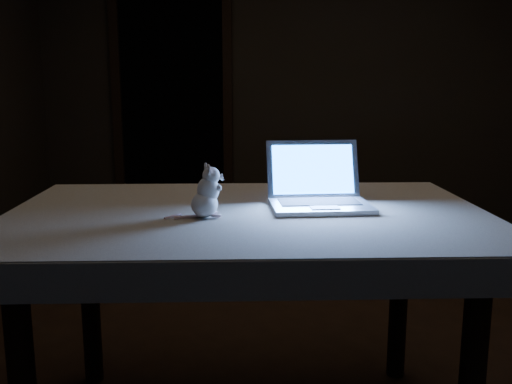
# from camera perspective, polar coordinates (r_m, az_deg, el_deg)

# --- Properties ---
(floor) EXTENTS (5.00, 5.00, 0.00)m
(floor) POSITION_cam_1_polar(r_m,az_deg,el_deg) (2.84, 5.13, -16.19)
(floor) COLOR black
(floor) RESTS_ON ground
(back_wall) EXTENTS (4.50, 0.04, 2.60)m
(back_wall) POSITION_cam_1_polar(r_m,az_deg,el_deg) (5.03, 4.23, 10.94)
(back_wall) COLOR black
(back_wall) RESTS_ON ground
(doorway) EXTENTS (1.06, 0.36, 2.13)m
(doorway) POSITION_cam_1_polar(r_m,az_deg,el_deg) (5.13, -8.32, 8.23)
(doorway) COLOR black
(doorway) RESTS_ON back_wall
(table) EXTENTS (1.65, 1.13, 0.84)m
(table) POSITION_cam_1_polar(r_m,az_deg,el_deg) (2.14, -0.83, -13.16)
(table) COLOR black
(table) RESTS_ON floor
(tablecloth) EXTENTS (1.89, 1.48, 0.11)m
(tablecloth) POSITION_cam_1_polar(r_m,az_deg,el_deg) (1.98, -1.14, -3.61)
(tablecloth) COLOR #C0B39D
(tablecloth) RESTS_ON table
(laptop) EXTENTS (0.39, 0.35, 0.24)m
(laptop) POSITION_cam_1_polar(r_m,az_deg,el_deg) (2.03, 6.56, 1.62)
(laptop) COLOR #A6A5A9
(laptop) RESTS_ON tablecloth
(plush_mouse) EXTENTS (0.17, 0.17, 0.18)m
(plush_mouse) POSITION_cam_1_polar(r_m,az_deg,el_deg) (1.90, -5.19, 0.10)
(plush_mouse) COLOR silver
(plush_mouse) RESTS_ON tablecloth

